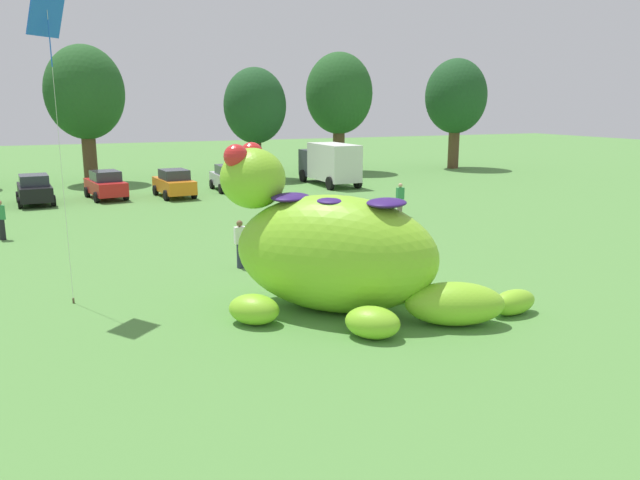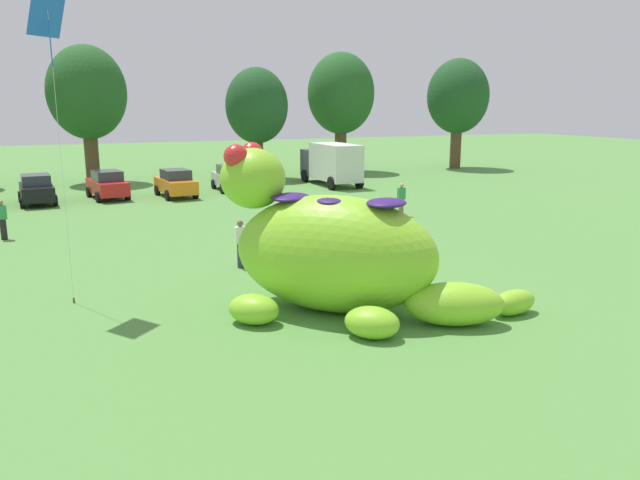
# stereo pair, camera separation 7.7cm
# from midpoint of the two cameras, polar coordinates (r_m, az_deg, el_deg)

# --- Properties ---
(ground_plane) EXTENTS (160.00, 160.00, 0.00)m
(ground_plane) POSITION_cam_midpoint_polar(r_m,az_deg,el_deg) (18.50, 2.80, -5.40)
(ground_plane) COLOR #568E42
(giant_inflatable_creature) EXTENTS (8.40, 6.71, 4.60)m
(giant_inflatable_creature) POSITION_cam_midpoint_polar(r_m,az_deg,el_deg) (17.02, 1.51, -1.09)
(giant_inflatable_creature) COLOR #8CD12D
(giant_inflatable_creature) RESTS_ON ground
(car_black) EXTENTS (2.17, 4.21, 1.72)m
(car_black) POSITION_cam_midpoint_polar(r_m,az_deg,el_deg) (39.16, -24.68, 4.29)
(car_black) COLOR black
(car_black) RESTS_ON ground
(car_red) EXTENTS (2.40, 4.31, 1.72)m
(car_red) POSITION_cam_midpoint_polar(r_m,az_deg,el_deg) (39.79, -19.01, 4.86)
(car_red) COLOR red
(car_red) RESTS_ON ground
(car_orange) EXTENTS (2.23, 4.24, 1.72)m
(car_orange) POSITION_cam_midpoint_polar(r_m,az_deg,el_deg) (39.39, -13.14, 5.14)
(car_orange) COLOR orange
(car_orange) RESTS_ON ground
(car_silver) EXTENTS (1.98, 4.12, 1.72)m
(car_silver) POSITION_cam_midpoint_polar(r_m,az_deg,el_deg) (41.65, -8.23, 5.72)
(car_silver) COLOR #B7BABF
(car_silver) RESTS_ON ground
(box_truck) EXTENTS (2.40, 6.43, 2.95)m
(box_truck) POSITION_cam_midpoint_polar(r_m,az_deg,el_deg) (43.94, 1.10, 7.17)
(box_truck) COLOR #333842
(box_truck) RESTS_ON ground
(tree_mid_left) EXTENTS (5.50, 5.50, 9.77)m
(tree_mid_left) POSITION_cam_midpoint_polar(r_m,az_deg,el_deg) (47.92, -20.71, 12.56)
(tree_mid_left) COLOR brown
(tree_mid_left) RESTS_ON ground
(tree_centre_left) EXTENTS (4.71, 4.71, 8.36)m
(tree_centre_left) POSITION_cam_midpoint_polar(r_m,az_deg,el_deg) (47.76, -5.82, 12.18)
(tree_centre_left) COLOR brown
(tree_centre_left) RESTS_ON ground
(tree_centre) EXTENTS (5.54, 5.54, 9.84)m
(tree_centre) POSITION_cam_midpoint_polar(r_m,az_deg,el_deg) (52.55, 1.99, 13.31)
(tree_centre) COLOR brown
(tree_centre) RESTS_ON ground
(tree_centre_right) EXTENTS (5.38, 5.38, 9.55)m
(tree_centre_right) POSITION_cam_midpoint_polar(r_m,az_deg,el_deg) (56.80, 12.68, 12.77)
(tree_centre_right) COLOR brown
(tree_centre_right) RESTS_ON ground
(spectator_near_inflatable) EXTENTS (0.38, 0.26, 1.71)m
(spectator_near_inflatable) POSITION_cam_midpoint_polar(r_m,az_deg,el_deg) (29.45, -27.23, 1.66)
(spectator_near_inflatable) COLOR black
(spectator_near_inflatable) RESTS_ON ground
(spectator_mid_field) EXTENTS (0.38, 0.26, 1.71)m
(spectator_mid_field) POSITION_cam_midpoint_polar(r_m,az_deg,el_deg) (31.96, 7.59, 3.70)
(spectator_mid_field) COLOR #726656
(spectator_mid_field) RESTS_ON ground
(spectator_wandering) EXTENTS (0.38, 0.26, 1.71)m
(spectator_wandering) POSITION_cam_midpoint_polar(r_m,az_deg,el_deg) (21.81, -7.25, -0.39)
(spectator_wandering) COLOR #2D334C
(spectator_wandering) RESTS_ON ground
(tethered_flying_kite) EXTENTS (1.13, 1.13, 8.86)m
(tethered_flying_kite) POSITION_cam_midpoint_polar(r_m,az_deg,el_deg) (18.73, -23.75, 18.62)
(tethered_flying_kite) COLOR brown
(tethered_flying_kite) RESTS_ON ground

